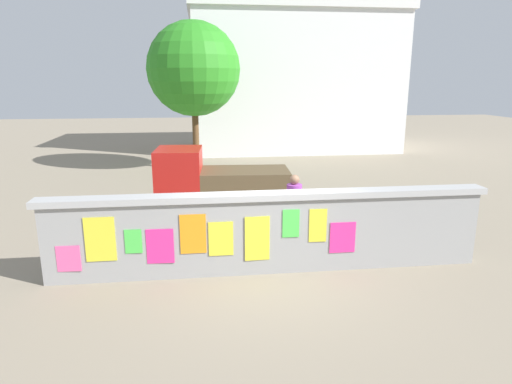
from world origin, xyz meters
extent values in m
plane|color=gray|center=(0.00, 8.00, 0.00)|extent=(60.00, 60.00, 0.00)
cube|color=#979797|center=(0.00, 0.00, 0.73)|extent=(8.35, 0.30, 1.47)
cube|color=#A9A9A9|center=(0.00, 0.00, 1.53)|extent=(8.55, 0.42, 0.12)
cube|color=#F9599E|center=(-3.69, -0.16, 0.51)|extent=(0.43, 0.03, 0.49)
cube|color=yellow|center=(-3.12, -0.16, 0.86)|extent=(0.54, 0.01, 0.84)
cube|color=#4CD84C|center=(-2.54, -0.16, 0.79)|extent=(0.31, 0.02, 0.46)
cube|color=#F42D8C|center=(-2.06, -0.16, 0.67)|extent=(0.50, 0.03, 0.67)
cube|color=orange|center=(-1.45, -0.16, 0.88)|extent=(0.48, 0.01, 0.76)
cube|color=yellow|center=(-0.94, -0.16, 0.77)|extent=(0.46, 0.01, 0.66)
cube|color=yellow|center=(-0.26, -0.16, 0.74)|extent=(0.47, 0.02, 0.87)
cube|color=#4CD84C|center=(0.38, -0.16, 1.01)|extent=(0.32, 0.02, 0.55)
cube|color=yellow|center=(0.90, -0.16, 0.95)|extent=(0.34, 0.02, 0.66)
cube|color=#F42D8C|center=(1.40, -0.16, 0.69)|extent=(0.51, 0.01, 0.61)
cylinder|color=black|center=(-2.01, 3.41, 0.35)|extent=(0.71, 0.24, 0.70)
cylinder|color=black|center=(-1.93, 4.70, 0.35)|extent=(0.71, 0.24, 0.70)
cylinder|color=black|center=(0.49, 3.25, 0.35)|extent=(0.71, 0.24, 0.70)
cylinder|color=black|center=(0.57, 4.55, 0.35)|extent=(0.71, 0.24, 0.70)
cube|color=red|center=(-1.87, 4.05, 1.10)|extent=(1.29, 1.57, 1.50)
cube|color=brown|center=(-0.07, 3.94, 0.80)|extent=(2.49, 1.64, 0.90)
cylinder|color=black|center=(-3.71, 1.13, 0.30)|extent=(0.61, 0.19, 0.60)
cylinder|color=black|center=(-2.43, 1.32, 0.30)|extent=(0.61, 0.21, 0.60)
cube|color=black|center=(-3.07, 1.22, 0.58)|extent=(1.02, 0.38, 0.32)
cube|color=black|center=(-2.87, 1.25, 0.76)|extent=(0.59, 0.30, 0.10)
cube|color=#262626|center=(-3.61, 1.14, 0.85)|extent=(0.12, 0.56, 0.03)
cylinder|color=black|center=(2.21, 1.90, 0.33)|extent=(0.66, 0.07, 0.66)
cylinder|color=black|center=(3.26, 1.85, 0.33)|extent=(0.66, 0.07, 0.66)
cube|color=#197233|center=(2.73, 1.87, 0.51)|extent=(0.95, 0.09, 0.06)
cylinder|color=#197233|center=(2.88, 1.87, 0.73)|extent=(0.03, 0.03, 0.40)
cube|color=black|center=(2.88, 1.87, 0.93)|extent=(0.20, 0.09, 0.05)
cube|color=black|center=(2.26, 1.89, 0.88)|extent=(0.06, 0.44, 0.03)
cylinder|color=#338CBF|center=(0.79, 1.48, 0.40)|extent=(0.12, 0.12, 0.80)
cylinder|color=#338CBF|center=(0.75, 1.31, 0.40)|extent=(0.12, 0.12, 0.80)
cylinder|color=purple|center=(0.77, 1.40, 1.10)|extent=(0.39, 0.39, 0.60)
sphere|color=#8C664C|center=(0.77, 1.40, 1.51)|extent=(0.22, 0.22, 0.22)
cylinder|color=brown|center=(-1.45, 10.49, 1.39)|extent=(0.26, 0.26, 2.78)
sphere|color=#2A871F|center=(-1.45, 10.49, 4.08)|extent=(3.73, 3.73, 3.73)
cube|color=white|center=(3.71, 16.36, 3.46)|extent=(10.53, 6.18, 6.93)
cube|color=silver|center=(3.71, 16.36, 7.18)|extent=(10.83, 6.48, 0.50)
camera|label=1|loc=(-1.26, -7.96, 3.63)|focal=31.08mm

